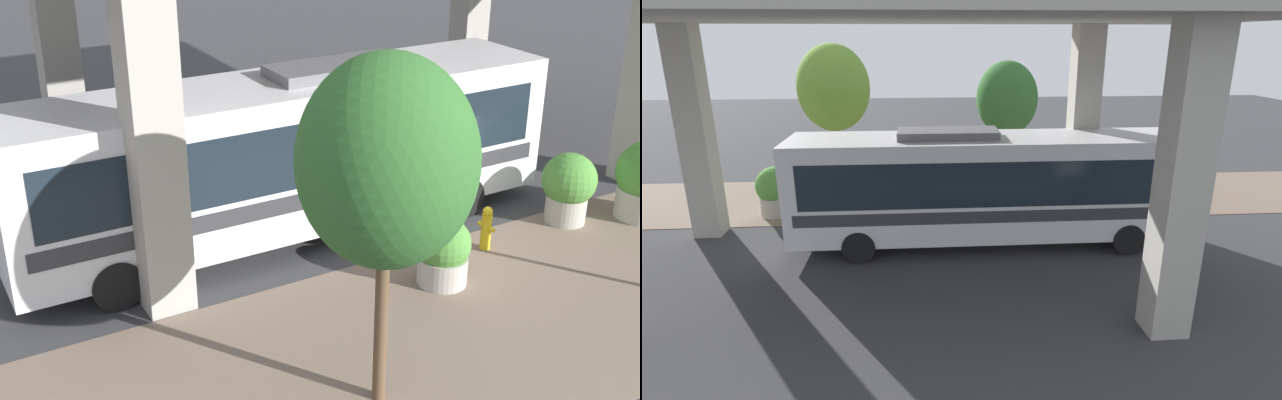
{
  "view_description": "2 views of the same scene",
  "coord_description": "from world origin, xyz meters",
  "views": [
    {
      "loc": [
        -12.52,
        10.54,
        8.08
      ],
      "look_at": [
        1.43,
        2.54,
        0.98
      ],
      "focal_mm": 45.0,
      "sensor_mm": 36.0,
      "label": 1
    },
    {
      "loc": [
        17.32,
        1.03,
        6.53
      ],
      "look_at": [
        1.14,
        2.24,
        1.22
      ],
      "focal_mm": 28.0,
      "sensor_mm": 36.0,
      "label": 2
    }
  ],
  "objects": [
    {
      "name": "planter_front",
      "position": [
        -0.59,
        -2.91,
        0.9
      ],
      "size": [
        1.25,
        1.25,
        1.7
      ],
      "color": "#ADA89E",
      "rests_on": "ground"
    },
    {
      "name": "ground_plane",
      "position": [
        0.0,
        0.0,
        0.0
      ],
      "size": [
        80.0,
        80.0,
        0.0
      ],
      "primitive_type": "plane",
      "color": "#38383A",
      "rests_on": "ground"
    },
    {
      "name": "sidewalk_strip",
      "position": [
        -3.0,
        0.0,
        0.01
      ],
      "size": [
        6.0,
        40.0,
        0.02
      ],
      "color": "#7A6656",
      "rests_on": "ground"
    },
    {
      "name": "fire_hydrant",
      "position": [
        -0.75,
        -0.37,
        0.51
      ],
      "size": [
        0.47,
        0.23,
        1.01
      ],
      "color": "gold",
      "rests_on": "ground"
    },
    {
      "name": "street_tree_far",
      "position": [
        -3.92,
        4.54,
        4.03
      ],
      "size": [
        2.61,
        2.61,
        5.62
      ],
      "color": "brown",
      "rests_on": "ground"
    },
    {
      "name": "bus",
      "position": [
        2.05,
        2.97,
        2.06
      ],
      "size": [
        2.72,
        12.37,
        3.81
      ],
      "color": "silver",
      "rests_on": "ground"
    },
    {
      "name": "planter_middle",
      "position": [
        -1.47,
        1.38,
        0.7
      ],
      "size": [
        1.09,
        1.09,
        1.44
      ],
      "color": "#ADA89E",
      "rests_on": "ground"
    }
  ]
}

